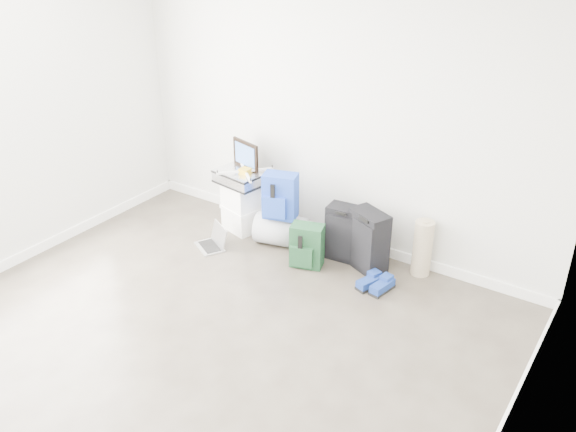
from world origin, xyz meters
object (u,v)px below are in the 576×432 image
Objects in this scene: briefcase at (240,177)px; carry_on at (368,241)px; laptop at (213,242)px; boxes_stack at (241,206)px; duffel_bag at (282,230)px; large_suitcase at (345,233)px.

briefcase reaches higher than carry_on.
carry_on reaches higher than laptop.
briefcase is at bearing 14.95° from boxes_stack.
duffel_bag is at bearing 66.62° from laptop.
large_suitcase reaches higher than duffel_bag.
duffel_bag reaches higher than laptop.
large_suitcase is at bearing -166.16° from carry_on.
briefcase is at bearing 161.97° from duffel_bag.
boxes_stack is 1.19m from large_suitcase.
boxes_stack is 1.38× the size of laptop.
laptop is at bearing -156.35° from duffel_bag.
boxes_stack is 1.45m from carry_on.
large_suitcase is 1.33m from laptop.
large_suitcase is (1.19, 0.07, -0.32)m from briefcase.
large_suitcase is at bearing 12.11° from briefcase.
boxes_stack is 1.11× the size of briefcase.
duffel_bag is 0.88× the size of carry_on.
duffel_bag is (0.53, -0.03, -0.44)m from briefcase.
carry_on reaches higher than duffel_bag.
carry_on is (0.27, -0.05, 0.02)m from large_suitcase.
carry_on is at bearing 46.90° from laptop.
boxes_stack is 0.96× the size of large_suitcase.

